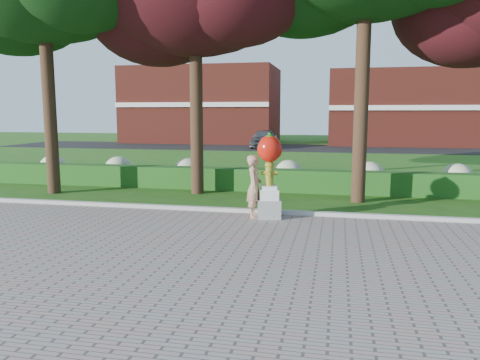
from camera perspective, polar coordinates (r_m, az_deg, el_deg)
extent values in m
plane|color=#205214|center=(10.47, -4.32, -7.50)|extent=(100.00, 100.00, 0.00)
cube|color=gray|center=(6.94, -13.91, -15.98)|extent=(40.00, 14.00, 0.04)
cube|color=#ADADA5|center=(13.28, -0.72, -3.76)|extent=(40.00, 0.18, 0.15)
cube|color=#1C4112|center=(17.09, 2.20, 0.04)|extent=(24.00, 0.70, 0.80)
ellipsoid|color=beige|center=(21.39, -21.82, 1.52)|extent=(1.10, 1.10, 0.99)
ellipsoid|color=beige|center=(19.89, -14.60, 1.38)|extent=(1.10, 1.10, 0.99)
ellipsoid|color=beige|center=(18.75, -6.35, 1.19)|extent=(1.10, 1.10, 0.99)
ellipsoid|color=beige|center=(17.92, 5.90, 0.87)|extent=(1.10, 1.10, 0.99)
ellipsoid|color=beige|center=(17.86, 15.51, 0.59)|extent=(1.10, 1.10, 0.99)
ellipsoid|color=beige|center=(18.30, 24.92, 0.30)|extent=(1.10, 1.10, 0.99)
cube|color=black|center=(37.89, 7.56, 3.91)|extent=(50.00, 8.00, 0.02)
cube|color=maroon|center=(45.52, -4.57, 9.07)|extent=(14.00, 8.00, 7.00)
cube|color=maroon|center=(43.98, 18.81, 8.30)|extent=(12.00, 8.00, 6.40)
cylinder|color=black|center=(17.67, -22.26, 9.34)|extent=(0.44, 0.44, 6.72)
cylinder|color=black|center=(16.40, -5.34, 9.06)|extent=(0.44, 0.44, 6.16)
ellipsoid|color=black|center=(18.17, -9.92, 20.08)|extent=(5.28, 5.28, 4.22)
cylinder|color=black|center=(15.21, 14.64, 11.01)|extent=(0.44, 0.44, 7.28)
ellipsoid|color=black|center=(17.84, 26.35, 18.62)|extent=(5.04, 5.04, 4.03)
cube|color=gray|center=(12.56, 3.57, -3.48)|extent=(0.71, 0.71, 0.49)
cube|color=silver|center=(12.49, 3.59, -1.75)|extent=(0.58, 0.58, 0.28)
cube|color=silver|center=(12.46, 3.59, -0.90)|extent=(0.46, 0.46, 0.10)
cylinder|color=olive|center=(12.41, 3.61, 0.59)|extent=(0.22, 0.22, 0.55)
ellipsoid|color=olive|center=(12.38, 3.62, 1.86)|extent=(0.26, 0.26, 0.18)
cylinder|color=olive|center=(12.43, 2.89, 0.88)|extent=(0.12, 0.11, 0.11)
cylinder|color=olive|center=(12.38, 4.34, 0.84)|extent=(0.12, 0.11, 0.11)
cylinder|color=olive|center=(12.26, 3.51, 0.77)|extent=(0.12, 0.12, 0.12)
cylinder|color=olive|center=(12.37, 3.62, 2.22)|extent=(0.08, 0.08, 0.05)
ellipsoid|color=#B61509|center=(12.34, 3.64, 3.82)|extent=(0.62, 0.55, 0.72)
ellipsoid|color=#B61509|center=(12.37, 2.82, 3.75)|extent=(0.30, 0.30, 0.46)
ellipsoid|color=#B61509|center=(12.32, 4.46, 3.71)|extent=(0.30, 0.30, 0.46)
cylinder|color=#246316|center=(12.32, 3.65, 5.48)|extent=(0.10, 0.10, 0.12)
ellipsoid|color=#246316|center=(12.32, 3.65, 5.34)|extent=(0.24, 0.24, 0.08)
imported|color=#A87960|center=(12.48, 1.75, -0.77)|extent=(0.46, 0.65, 1.68)
imported|color=#404448|center=(37.69, 2.92, 5.09)|extent=(1.82, 4.37, 1.48)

